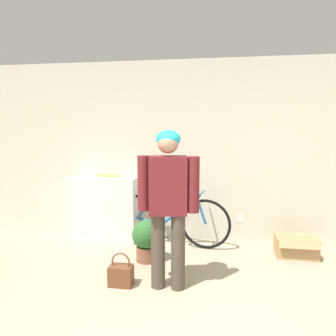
{
  "coord_description": "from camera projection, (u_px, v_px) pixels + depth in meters",
  "views": [
    {
      "loc": [
        0.28,
        -2.0,
        1.64
      ],
      "look_at": [
        -0.25,
        1.16,
        1.25
      ],
      "focal_mm": 35.0,
      "sensor_mm": 36.0,
      "label": 1
    }
  ],
  "objects": [
    {
      "name": "wall_back",
      "position": [
        203.0,
        152.0,
        4.71
      ],
      "size": [
        8.0,
        0.07,
        2.6
      ],
      "color": "beige",
      "rests_on": "ground_plane"
    },
    {
      "name": "side_shelf",
      "position": [
        104.0,
        208.0,
        4.82
      ],
      "size": [
        1.0,
        0.36,
        0.93
      ],
      "color": "white",
      "rests_on": "ground_plane"
    },
    {
      "name": "person",
      "position": [
        168.0,
        197.0,
        3.27
      ],
      "size": [
        0.62,
        0.26,
        1.62
      ],
      "rotation": [
        0.0,
        0.0,
        0.16
      ],
      "color": "#4C4238",
      "rests_on": "ground_plane"
    },
    {
      "name": "bicycle",
      "position": [
        170.0,
        219.0,
        4.59
      ],
      "size": [
        1.68,
        0.46,
        0.76
      ],
      "rotation": [
        0.0,
        0.0,
        -0.13
      ],
      "color": "black",
      "rests_on": "ground_plane"
    },
    {
      "name": "banana",
      "position": [
        108.0,
        176.0,
        4.8
      ],
      "size": [
        0.36,
        0.09,
        0.04
      ],
      "color": "#EAD64C",
      "rests_on": "side_shelf"
    },
    {
      "name": "handbag",
      "position": [
        121.0,
        275.0,
        3.42
      ],
      "size": [
        0.24,
        0.16,
        0.35
      ],
      "color": "brown",
      "rests_on": "ground_plane"
    },
    {
      "name": "cardboard_box",
      "position": [
        296.0,
        246.0,
        4.2
      ],
      "size": [
        0.51,
        0.39,
        0.32
      ],
      "color": "tan",
      "rests_on": "ground_plane"
    },
    {
      "name": "potted_plant",
      "position": [
        147.0,
        238.0,
        4.03
      ],
      "size": [
        0.36,
        0.36,
        0.52
      ],
      "color": "brown",
      "rests_on": "ground_plane"
    }
  ]
}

